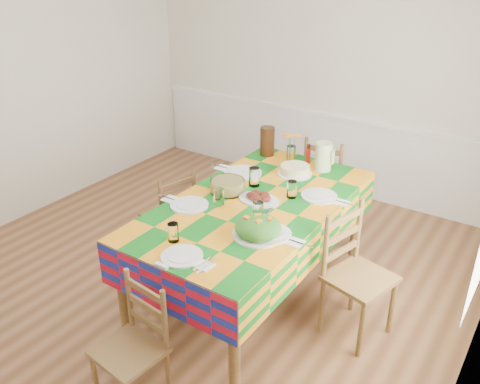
% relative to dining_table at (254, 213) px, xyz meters
% --- Properties ---
extents(room, '(4.58, 5.08, 2.78)m').
position_rel_dining_table_xyz_m(room, '(-0.55, -0.25, 0.60)').
color(room, brown).
rests_on(room, ground).
extents(wainscot, '(4.41, 0.06, 0.92)m').
position_rel_dining_table_xyz_m(wainscot, '(-0.55, 2.24, -0.27)').
color(wainscot, white).
rests_on(wainscot, room).
extents(dining_table, '(1.18, 2.19, 0.85)m').
position_rel_dining_table_xyz_m(dining_table, '(0.00, 0.00, 0.00)').
color(dining_table, brown).
rests_on(dining_table, room).
extents(setting_near_head, '(0.45, 0.30, 0.13)m').
position_rel_dining_table_xyz_m(setting_near_head, '(-0.03, -0.87, 0.13)').
color(setting_near_head, silver).
rests_on(setting_near_head, dining_table).
extents(setting_left_near, '(0.55, 0.32, 0.14)m').
position_rel_dining_table_xyz_m(setting_left_near, '(-0.32, -0.29, 0.13)').
color(setting_left_near, silver).
rests_on(setting_left_near, dining_table).
extents(setting_left_far, '(0.61, 0.36, 0.16)m').
position_rel_dining_table_xyz_m(setting_left_far, '(-0.31, 0.35, 0.13)').
color(setting_left_far, silver).
rests_on(setting_left_far, dining_table).
extents(setting_right_near, '(0.56, 0.32, 0.14)m').
position_rel_dining_table_xyz_m(setting_right_near, '(0.30, -0.30, 0.13)').
color(setting_right_near, silver).
rests_on(setting_right_near, dining_table).
extents(setting_right_far, '(0.55, 0.32, 0.14)m').
position_rel_dining_table_xyz_m(setting_right_far, '(0.32, 0.32, 0.13)').
color(setting_right_far, silver).
rests_on(setting_right_far, dining_table).
extents(meat_platter, '(0.35, 0.25, 0.07)m').
position_rel_dining_table_xyz_m(meat_platter, '(0.02, 0.04, 0.12)').
color(meat_platter, silver).
rests_on(meat_platter, dining_table).
extents(salad_platter, '(0.36, 0.36, 0.15)m').
position_rel_dining_table_xyz_m(salad_platter, '(0.29, -0.41, 0.15)').
color(salad_platter, silver).
rests_on(salad_platter, dining_table).
extents(pasta_bowl, '(0.28, 0.28, 0.10)m').
position_rel_dining_table_xyz_m(pasta_bowl, '(-0.28, 0.04, 0.15)').
color(pasta_bowl, white).
rests_on(pasta_bowl, dining_table).
extents(cake, '(0.30, 0.30, 0.08)m').
position_rel_dining_table_xyz_m(cake, '(0.01, 0.65, 0.14)').
color(cake, silver).
rests_on(cake, dining_table).
extents(serving_utensils, '(0.14, 0.31, 0.01)m').
position_rel_dining_table_xyz_m(serving_utensils, '(0.15, -0.12, 0.10)').
color(serving_utensils, black).
rests_on(serving_utensils, dining_table).
extents(flower_vase, '(0.17, 0.14, 0.28)m').
position_rel_dining_table_xyz_m(flower_vase, '(-0.17, 0.91, 0.21)').
color(flower_vase, white).
rests_on(flower_vase, dining_table).
extents(hot_sauce, '(0.05, 0.05, 0.19)m').
position_rel_dining_table_xyz_m(hot_sauce, '(-0.01, 0.94, 0.19)').
color(hot_sauce, '#AD190D').
rests_on(hot_sauce, dining_table).
extents(green_pitcher, '(0.15, 0.15, 0.26)m').
position_rel_dining_table_xyz_m(green_pitcher, '(0.17, 0.88, 0.22)').
color(green_pitcher, '#BCD999').
rests_on(green_pitcher, dining_table).
extents(tea_pitcher, '(0.14, 0.14, 0.28)m').
position_rel_dining_table_xyz_m(tea_pitcher, '(-0.43, 0.91, 0.24)').
color(tea_pitcher, black).
rests_on(tea_pitcher, dining_table).
extents(name_card, '(0.10, 0.03, 0.02)m').
position_rel_dining_table_xyz_m(name_card, '(-0.01, -1.08, 0.11)').
color(name_card, silver).
rests_on(name_card, dining_table).
extents(chair_near, '(0.43, 0.41, 0.88)m').
position_rel_dining_table_xyz_m(chair_near, '(0.00, -1.39, -0.32)').
color(chair_near, brown).
rests_on(chair_near, room).
extents(chair_far, '(0.44, 0.42, 0.98)m').
position_rel_dining_table_xyz_m(chair_far, '(0.00, 1.38, -0.27)').
color(chair_far, brown).
rests_on(chair_far, room).
extents(chair_left, '(0.48, 0.49, 0.92)m').
position_rel_dining_table_xyz_m(chair_left, '(-0.88, -0.01, -0.30)').
color(chair_left, brown).
rests_on(chair_left, room).
extents(chair_right, '(0.52, 0.54, 1.01)m').
position_rel_dining_table_xyz_m(chair_right, '(0.88, 0.01, -0.26)').
color(chair_right, brown).
rests_on(chair_right, room).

